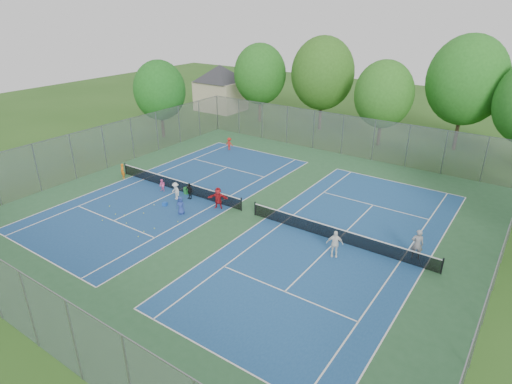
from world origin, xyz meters
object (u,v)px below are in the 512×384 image
net_left (178,186)px  ball_crate (165,204)px  instructor (417,244)px  net_right (337,235)px  ball_hopper (186,191)px

net_left → ball_crate: 2.84m
instructor → net_right: bearing=-10.0°
ball_hopper → instructor: instructor is taller
net_left → instructor: (18.71, 0.81, 0.52)m
net_right → ball_crate: size_ratio=42.14×
ball_crate → instructor: (17.58, 3.39, 0.84)m
net_right → ball_crate: net_right is taller
ball_hopper → net_left: bearing=173.5°
net_left → ball_hopper: (1.00, -0.11, -0.17)m
instructor → ball_hopper: bearing=-16.7°
net_left → instructor: instructor is taller
ball_hopper → net_right: bearing=0.5°
net_left → net_right: 14.00m
ball_crate → net_left: bearing=113.7°
net_left → instructor: 18.74m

